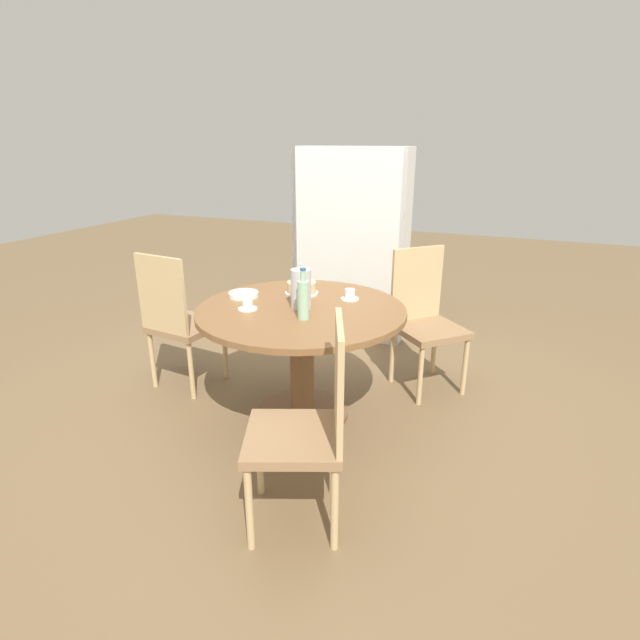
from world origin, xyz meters
name	(u,v)px	position (x,y,z in m)	size (l,w,h in m)	color
ground_plane	(303,414)	(0.00, 0.00, 0.00)	(14.00, 14.00, 0.00)	brown
dining_table	(302,334)	(0.00, 0.00, 0.56)	(1.26, 1.26, 0.72)	brown
chair_a	(179,319)	(-0.94, 0.03, 0.51)	(0.46, 0.46, 0.98)	tan
chair_b	(309,424)	(0.42, -0.85, 0.51)	(0.55, 0.55, 0.98)	tan
chair_c	(425,317)	(0.61, 0.72, 0.51)	(0.59, 0.59, 0.98)	tan
bookshelf	(350,245)	(-0.19, 1.45, 0.81)	(0.97, 0.28, 1.62)	silver
coffee_pot	(300,287)	(0.00, 0.00, 0.85)	(0.12, 0.12, 0.27)	silver
water_bottle	(303,299)	(0.09, -0.17, 0.84)	(0.07, 0.07, 0.29)	#99C6A3
cake_main	(302,288)	(-0.11, 0.26, 0.76)	(0.22, 0.22, 0.08)	silver
cup_a	(350,295)	(0.21, 0.27, 0.75)	(0.12, 0.12, 0.07)	silver
cup_b	(248,305)	(-0.28, -0.15, 0.75)	(0.12, 0.12, 0.07)	silver
plate_stack	(244,294)	(-0.43, 0.06, 0.74)	(0.19, 0.19, 0.03)	white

